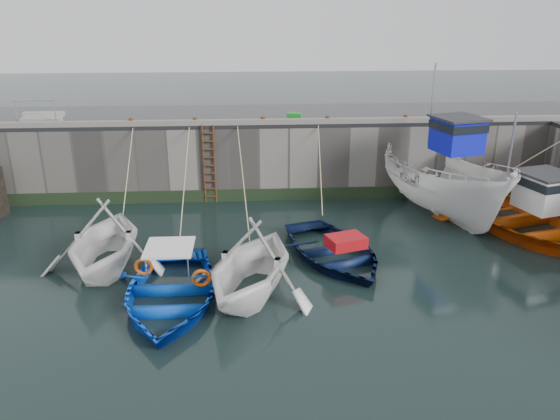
{
  "coord_description": "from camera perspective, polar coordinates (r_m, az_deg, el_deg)",
  "views": [
    {
      "loc": [
        -0.54,
        -11.44,
        7.46
      ],
      "look_at": [
        0.57,
        5.52,
        1.2
      ],
      "focal_mm": 35.0,
      "sensor_mm": 36.0,
      "label": 1
    }
  ],
  "objects": [
    {
      "name": "ground",
      "position": [
        13.67,
        -0.9,
        -12.87
      ],
      "size": [
        120.0,
        120.0,
        0.0
      ],
      "primitive_type": "plane",
      "color": "black",
      "rests_on": "ground"
    },
    {
      "name": "quay_back",
      "position": [
        24.68,
        -2.39,
        6.23
      ],
      "size": [
        30.0,
        5.0,
        3.0
      ],
      "primitive_type": "cube",
      "color": "slate",
      "rests_on": "ground"
    },
    {
      "name": "road_back",
      "position": [
        24.34,
        -2.45,
        9.84
      ],
      "size": [
        30.0,
        5.0,
        0.16
      ],
      "primitive_type": "cube",
      "color": "black",
      "rests_on": "quay_back"
    },
    {
      "name": "kerb_back",
      "position": [
        22.0,
        -2.3,
        9.2
      ],
      "size": [
        30.0,
        0.3,
        0.2
      ],
      "primitive_type": "cube",
      "color": "slate",
      "rests_on": "road_back"
    },
    {
      "name": "algae_back",
      "position": [
        22.59,
        -2.18,
        1.59
      ],
      "size": [
        30.0,
        0.08,
        0.5
      ],
      "primitive_type": "cube",
      "color": "black",
      "rests_on": "ground"
    },
    {
      "name": "ladder",
      "position": [
        22.19,
        -7.41,
        4.72
      ],
      "size": [
        0.51,
        0.08,
        3.2
      ],
      "color": "#3F1E0F",
      "rests_on": "ground"
    },
    {
      "name": "boat_near_white",
      "position": [
        17.69,
        -17.63,
        -5.75
      ],
      "size": [
        4.06,
        4.68,
        2.44
      ],
      "primitive_type": "imported",
      "rotation": [
        0.0,
        0.0,
        -0.01
      ],
      "color": "white",
      "rests_on": "ground"
    },
    {
      "name": "boat_near_white_rope",
      "position": [
        21.5,
        -15.12,
        -0.82
      ],
      "size": [
        0.04,
        4.36,
        3.1
      ],
      "primitive_type": null,
      "color": "tan",
      "rests_on": "ground"
    },
    {
      "name": "boat_near_blue",
      "position": [
        15.37,
        -11.38,
        -9.25
      ],
      "size": [
        3.74,
        5.22,
        1.08
      ],
      "primitive_type": "imported",
      "rotation": [
        0.0,
        0.0,
        -0.01
      ],
      "color": "blue",
      "rests_on": "ground"
    },
    {
      "name": "boat_near_blue_rope",
      "position": [
        20.16,
        -9.55,
        -1.79
      ],
      "size": [
        0.04,
        6.24,
        3.1
      ],
      "primitive_type": null,
      "color": "tan",
      "rests_on": "ground"
    },
    {
      "name": "boat_near_blacktrim",
      "position": [
        15.43,
        -3.02,
        -8.72
      ],
      "size": [
        5.37,
        5.75,
        2.44
      ],
      "primitive_type": "imported",
      "rotation": [
        0.0,
        0.0,
        -0.36
      ],
      "color": "white",
      "rests_on": "ground"
    },
    {
      "name": "boat_near_blacktrim_rope",
      "position": [
        20.16,
        -3.25,
        -1.54
      ],
      "size": [
        0.04,
        6.02,
        3.1
      ],
      "primitive_type": null,
      "color": "tan",
      "rests_on": "ground"
    },
    {
      "name": "boat_near_navy",
      "position": [
        17.58,
        5.55,
        -4.99
      ],
      "size": [
        4.85,
        5.75,
        1.02
      ],
      "primitive_type": "imported",
      "rotation": [
        0.0,
        0.0,
        0.31
      ],
      "color": "#091538",
      "rests_on": "ground"
    },
    {
      "name": "boat_near_navy_rope",
      "position": [
        21.34,
        3.82,
        -0.28
      ],
      "size": [
        0.04,
        4.17,
        3.1
      ],
      "primitive_type": null,
      "color": "tan",
      "rests_on": "ground"
    },
    {
      "name": "boat_far_white",
      "position": [
        21.8,
        16.62,
        2.74
      ],
      "size": [
        4.59,
        8.05,
        5.93
      ],
      "rotation": [
        0.0,
        0.0,
        0.24
      ],
      "color": "silver",
      "rests_on": "ground"
    },
    {
      "name": "boat_far_orange",
      "position": [
        21.26,
        24.37,
        -0.92
      ],
      "size": [
        6.48,
        7.81,
        4.4
      ],
      "rotation": [
        0.0,
        0.0,
        0.27
      ],
      "color": "#DC500B",
      "rests_on": "ground"
    },
    {
      "name": "fish_crate",
      "position": [
        22.85,
        1.47,
        9.75
      ],
      "size": [
        0.64,
        0.46,
        0.3
      ],
      "primitive_type": "cube",
      "rotation": [
        0.0,
        0.0,
        -0.19
      ],
      "color": "#188423",
      "rests_on": "road_back"
    },
    {
      "name": "railing",
      "position": [
        24.47,
        -23.59,
        8.92
      ],
      "size": [
        1.6,
        1.05,
        1.0
      ],
      "color": "#A5A8AD",
      "rests_on": "road_back"
    },
    {
      "name": "bollard_a",
      "position": [
        22.53,
        -15.28,
        8.88
      ],
      "size": [
        0.18,
        0.18,
        0.28
      ],
      "primitive_type": "cylinder",
      "color": "#3F1E0F",
      "rests_on": "road_back"
    },
    {
      "name": "bollard_b",
      "position": [
        22.17,
        -8.86,
        9.17
      ],
      "size": [
        0.18,
        0.18,
        0.28
      ],
      "primitive_type": "cylinder",
      "color": "#3F1E0F",
      "rests_on": "road_back"
    },
    {
      "name": "bollard_c",
      "position": [
        22.1,
        -1.78,
        9.36
      ],
      "size": [
        0.18,
        0.18,
        0.28
      ],
      "primitive_type": "cylinder",
      "color": "#3F1E0F",
      "rests_on": "road_back"
    },
    {
      "name": "bollard_d",
      "position": [
        22.34,
        4.99,
        9.41
      ],
      "size": [
        0.18,
        0.18,
        0.28
      ],
      "primitive_type": "cylinder",
      "color": "#3F1E0F",
      "rests_on": "road_back"
    },
    {
      "name": "bollard_e",
      "position": [
        23.03,
        12.99,
        9.31
      ],
      "size": [
        0.18,
        0.18,
        0.28
      ],
      "primitive_type": "cylinder",
      "color": "#3F1E0F",
      "rests_on": "road_back"
    }
  ]
}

